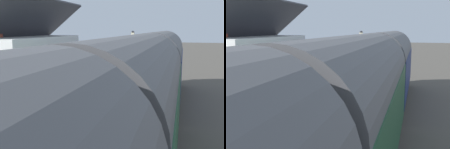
{
  "view_description": "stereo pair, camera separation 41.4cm",
  "coord_description": "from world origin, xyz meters",
  "views": [
    {
      "loc": [
        -13.23,
        -2.32,
        4.5
      ],
      "look_at": [
        1.51,
        1.5,
        1.96
      ],
      "focal_mm": 44.42,
      "sensor_mm": 36.0,
      "label": 1
    },
    {
      "loc": [
        -13.12,
        -2.72,
        4.5
      ],
      "look_at": [
        1.51,
        1.5,
        1.96
      ],
      "focal_mm": 44.42,
      "sensor_mm": 36.0,
      "label": 2
    }
  ],
  "objects": [
    {
      "name": "bench_platform_end",
      "position": [
        9.72,
        3.31,
        1.44
      ],
      "size": [
        1.4,
        0.44,
        0.88
      ],
      "color": "brown",
      "rests_on": "platform"
    },
    {
      "name": "station_building",
      "position": [
        -1.42,
        5.55,
        2.67
      ],
      "size": [
        6.89,
        4.25,
        5.76
      ],
      "color": "white",
      "rests_on": "platform"
    },
    {
      "name": "rail_near",
      "position": [
        0.0,
        -1.62,
        0.07
      ],
      "size": [
        52.0,
        0.08,
        0.14
      ],
      "primitive_type": "cube",
      "color": "gray",
      "rests_on": "ground"
    },
    {
      "name": "platform",
      "position": [
        0.0,
        4.23,
        0.48
      ],
      "size": [
        32.0,
        6.47,
        0.96
      ],
      "primitive_type": "cube",
      "color": "gray",
      "rests_on": "ground"
    },
    {
      "name": "ground_plane",
      "position": [
        0.0,
        0.0,
        0.0
      ],
      "size": [
        160.0,
        160.0,
        0.0
      ],
      "primitive_type": "plane",
      "color": "#4C473F"
    },
    {
      "name": "planter_corner_building",
      "position": [
        6.81,
        5.19,
        1.33
      ],
      "size": [
        0.51,
        0.51,
        0.75
      ],
      "color": "#9E5138",
      "rests_on": "platform"
    },
    {
      "name": "platform_edge_coping",
      "position": [
        0.0,
        1.18,
        0.97
      ],
      "size": [
        32.0,
        0.36,
        0.02
      ],
      "primitive_type": "cube",
      "color": "beige",
      "rests_on": "platform"
    },
    {
      "name": "train",
      "position": [
        -5.1,
        -0.9,
        2.22
      ],
      "size": [
        28.96,
        2.73,
        4.32
      ],
      "color": "black",
      "rests_on": "ground"
    },
    {
      "name": "planter_edge_far",
      "position": [
        5.84,
        2.76,
        1.5
      ],
      "size": [
        0.61,
        0.61,
        0.97
      ],
      "color": "teal",
      "rests_on": "platform"
    },
    {
      "name": "rail_far",
      "position": [
        0.0,
        -0.18,
        0.07
      ],
      "size": [
        52.0,
        0.08,
        0.14
      ],
      "primitive_type": "cube",
      "color": "gray",
      "rests_on": "ground"
    },
    {
      "name": "lamp_post_platform",
      "position": [
        8.4,
        1.6,
        3.34
      ],
      "size": [
        0.32,
        0.5,
        3.38
      ],
      "color": "black",
      "rests_on": "platform"
    },
    {
      "name": "station_sign_board",
      "position": [
        5.2,
        1.8,
        2.15
      ],
      "size": [
        0.96,
        0.06,
        1.57
      ],
      "color": "black",
      "rests_on": "platform"
    }
  ]
}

